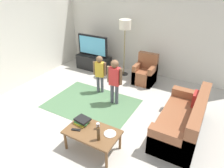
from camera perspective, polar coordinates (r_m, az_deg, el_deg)
ground at (r=4.82m, az=-3.55°, el=-9.79°), size 7.80×7.80×0.00m
wall_back at (r=6.71m, az=10.42°, el=13.87°), size 6.00×0.12×2.70m
wall_left at (r=6.23m, az=-28.31°, el=9.87°), size 0.12×6.00×2.70m
area_rug at (r=5.36m, az=-5.62°, el=-5.43°), size 2.20×1.60×0.01m
tv_stand at (r=7.18m, az=-5.07°, el=5.87°), size 1.20×0.44×0.50m
tv at (r=6.96m, az=-5.38°, el=10.42°), size 1.10×0.28×0.71m
couch at (r=4.53m, az=19.47°, el=-9.92°), size 0.80×1.80×0.86m
armchair at (r=6.33m, az=9.22°, el=2.92°), size 0.60×0.60×0.90m
floor_lamp at (r=6.39m, az=3.62°, el=15.34°), size 0.36×0.36×1.78m
child_near_tv at (r=5.57m, az=-3.42°, el=3.61°), size 0.35×0.19×1.08m
child_center at (r=5.01m, az=0.71°, el=1.61°), size 0.40×0.19×1.20m
coffee_table at (r=3.91m, az=-5.48°, el=-13.47°), size 1.00×0.60×0.42m
book_stack at (r=4.05m, az=-8.27°, el=-10.05°), size 0.30×0.26×0.11m
bottle at (r=3.62m, az=-3.76°, el=-13.52°), size 0.06×0.06×0.33m
tv_remote at (r=3.94m, az=-9.97°, el=-12.38°), size 0.18×0.10×0.02m
soda_can at (r=3.89m, az=-3.92°, el=-11.53°), size 0.07×0.07×0.12m
plate at (r=3.81m, az=-0.55°, el=-13.60°), size 0.22×0.22×0.02m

